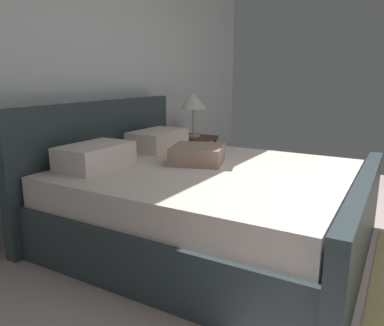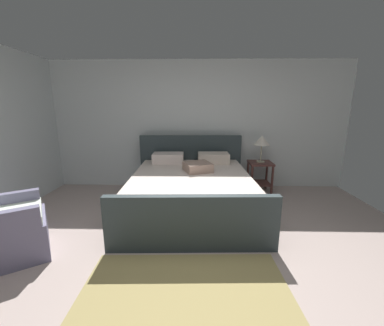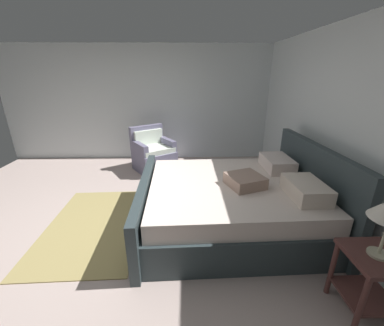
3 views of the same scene
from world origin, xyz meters
name	(u,v)px [view 3 (image 3 of 3)]	position (x,y,z in m)	size (l,w,h in m)	color
ground_plane	(104,231)	(0.00, 0.00, -0.01)	(5.82, 5.88, 0.02)	#B39F97
wall_back	(352,135)	(0.00, 3.00, 1.26)	(5.94, 0.12, 2.52)	silver
wall_side_left	(138,104)	(-2.97, 0.00, 1.26)	(0.12, 6.00, 2.52)	silver
bed	(233,202)	(-0.13, 1.70, 0.34)	(2.06, 2.35, 1.09)	#2D393C
nightstand_right	(371,274)	(1.18, 2.58, 0.40)	(0.44, 0.44, 0.60)	#542F2B
armchair	(153,154)	(-2.14, 0.38, 0.35)	(1.01, 1.00, 0.90)	slate
area_rug	(95,225)	(-0.13, -0.16, 0.01)	(1.89, 1.23, 0.01)	#A29056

